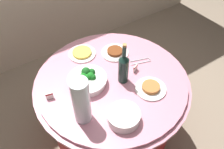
{
  "coord_description": "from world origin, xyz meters",
  "views": [
    {
      "loc": [
        -0.64,
        -0.99,
        2.05
      ],
      "look_at": [
        0.0,
        0.0,
        0.79
      ],
      "focal_mm": 38.56,
      "sensor_mm": 36.0,
      "label": 1
    }
  ],
  "objects_px": {
    "decorative_fruit_vase": "(81,102)",
    "serving_tongs": "(141,61)",
    "plate_stack": "(124,117)",
    "food_plate_fried_egg": "(82,53)",
    "broccoli_bowl": "(87,80)",
    "label_placard_mid": "(135,68)",
    "food_plate_stir_fry": "(115,52)",
    "label_placard_front": "(49,96)",
    "food_plate_peanuts": "(151,88)",
    "wine_bottle": "(124,67)"
  },
  "relations": [
    {
      "from": "serving_tongs",
      "to": "label_placard_front",
      "type": "xyz_separation_m",
      "value": [
        -0.74,
        0.05,
        0.03
      ]
    },
    {
      "from": "serving_tongs",
      "to": "label_placard_mid",
      "type": "relative_size",
      "value": 3.02
    },
    {
      "from": "plate_stack",
      "to": "wine_bottle",
      "type": "relative_size",
      "value": 0.62
    },
    {
      "from": "decorative_fruit_vase",
      "to": "food_plate_peanuts",
      "type": "height_order",
      "value": "decorative_fruit_vase"
    },
    {
      "from": "food_plate_fried_egg",
      "to": "broccoli_bowl",
      "type": "bearing_deg",
      "value": -110.74
    },
    {
      "from": "broccoli_bowl",
      "to": "food_plate_stir_fry",
      "type": "distance_m",
      "value": 0.38
    },
    {
      "from": "food_plate_peanuts",
      "to": "food_plate_fried_egg",
      "type": "relative_size",
      "value": 1.0
    },
    {
      "from": "broccoli_bowl",
      "to": "wine_bottle",
      "type": "xyz_separation_m",
      "value": [
        0.23,
        -0.11,
        0.09
      ]
    },
    {
      "from": "wine_bottle",
      "to": "decorative_fruit_vase",
      "type": "height_order",
      "value": "decorative_fruit_vase"
    },
    {
      "from": "food_plate_stir_fry",
      "to": "label_placard_front",
      "type": "relative_size",
      "value": 4.0
    },
    {
      "from": "broccoli_bowl",
      "to": "label_placard_mid",
      "type": "distance_m",
      "value": 0.37
    },
    {
      "from": "broccoli_bowl",
      "to": "label_placard_front",
      "type": "relative_size",
      "value": 5.09
    },
    {
      "from": "broccoli_bowl",
      "to": "wine_bottle",
      "type": "relative_size",
      "value": 0.83
    },
    {
      "from": "serving_tongs",
      "to": "food_plate_fried_egg",
      "type": "height_order",
      "value": "food_plate_fried_egg"
    },
    {
      "from": "food_plate_stir_fry",
      "to": "label_placard_front",
      "type": "distance_m",
      "value": 0.64
    },
    {
      "from": "serving_tongs",
      "to": "food_plate_stir_fry",
      "type": "bearing_deg",
      "value": 121.7
    },
    {
      "from": "decorative_fruit_vase",
      "to": "serving_tongs",
      "type": "bearing_deg",
      "value": 18.46
    },
    {
      "from": "wine_bottle",
      "to": "label_placard_mid",
      "type": "xyz_separation_m",
      "value": [
        0.13,
        0.03,
        -0.1
      ]
    },
    {
      "from": "wine_bottle",
      "to": "label_placard_mid",
      "type": "height_order",
      "value": "wine_bottle"
    },
    {
      "from": "broccoli_bowl",
      "to": "label_placard_mid",
      "type": "bearing_deg",
      "value": -13.17
    },
    {
      "from": "food_plate_stir_fry",
      "to": "label_placard_front",
      "type": "xyz_separation_m",
      "value": [
        -0.63,
        -0.15,
        0.02
      ]
    },
    {
      "from": "broccoli_bowl",
      "to": "food_plate_fried_egg",
      "type": "relative_size",
      "value": 1.27
    },
    {
      "from": "plate_stack",
      "to": "label_placard_mid",
      "type": "relative_size",
      "value": 3.82
    },
    {
      "from": "plate_stack",
      "to": "decorative_fruit_vase",
      "type": "distance_m",
      "value": 0.28
    },
    {
      "from": "plate_stack",
      "to": "decorative_fruit_vase",
      "type": "xyz_separation_m",
      "value": [
        -0.2,
        0.15,
        0.13
      ]
    },
    {
      "from": "label_placard_mid",
      "to": "plate_stack",
      "type": "bearing_deg",
      "value": -136.38
    },
    {
      "from": "broccoli_bowl",
      "to": "decorative_fruit_vase",
      "type": "relative_size",
      "value": 0.82
    },
    {
      "from": "broccoli_bowl",
      "to": "plate_stack",
      "type": "bearing_deg",
      "value": -84.01
    },
    {
      "from": "decorative_fruit_vase",
      "to": "serving_tongs",
      "type": "xyz_separation_m",
      "value": [
        0.62,
        0.21,
        -0.16
      ]
    },
    {
      "from": "plate_stack",
      "to": "serving_tongs",
      "type": "bearing_deg",
      "value": 40.72
    },
    {
      "from": "serving_tongs",
      "to": "label_placard_front",
      "type": "bearing_deg",
      "value": 176.35
    },
    {
      "from": "food_plate_fried_egg",
      "to": "label_placard_mid",
      "type": "height_order",
      "value": "label_placard_mid"
    },
    {
      "from": "plate_stack",
      "to": "label_placard_front",
      "type": "xyz_separation_m",
      "value": [
        -0.32,
        0.41,
        -0.0
      ]
    },
    {
      "from": "food_plate_stir_fry",
      "to": "label_placard_mid",
      "type": "height_order",
      "value": "label_placard_mid"
    },
    {
      "from": "food_plate_fried_egg",
      "to": "label_placard_mid",
      "type": "xyz_separation_m",
      "value": [
        0.25,
        -0.38,
        0.02
      ]
    },
    {
      "from": "plate_stack",
      "to": "food_plate_stir_fry",
      "type": "relative_size",
      "value": 0.95
    },
    {
      "from": "food_plate_fried_egg",
      "to": "decorative_fruit_vase",
      "type": "bearing_deg",
      "value": -117.22
    },
    {
      "from": "label_placard_mid",
      "to": "food_plate_stir_fry",
      "type": "bearing_deg",
      "value": 94.21
    },
    {
      "from": "broccoli_bowl",
      "to": "wine_bottle",
      "type": "distance_m",
      "value": 0.27
    },
    {
      "from": "food_plate_stir_fry",
      "to": "food_plate_peanuts",
      "type": "bearing_deg",
      "value": -89.92
    },
    {
      "from": "decorative_fruit_vase",
      "to": "food_plate_stir_fry",
      "type": "bearing_deg",
      "value": 38.46
    },
    {
      "from": "food_plate_peanuts",
      "to": "label_placard_mid",
      "type": "bearing_deg",
      "value": 85.02
    },
    {
      "from": "serving_tongs",
      "to": "food_plate_peanuts",
      "type": "distance_m",
      "value": 0.29
    },
    {
      "from": "serving_tongs",
      "to": "food_plate_fried_egg",
      "type": "distance_m",
      "value": 0.48
    },
    {
      "from": "wine_bottle",
      "to": "food_plate_stir_fry",
      "type": "bearing_deg",
      "value": 67.88
    },
    {
      "from": "decorative_fruit_vase",
      "to": "food_plate_peanuts",
      "type": "relative_size",
      "value": 1.55
    },
    {
      "from": "food_plate_stir_fry",
      "to": "label_placard_mid",
      "type": "xyz_separation_m",
      "value": [
        0.02,
        -0.25,
        0.02
      ]
    },
    {
      "from": "broccoli_bowl",
      "to": "label_placard_mid",
      "type": "height_order",
      "value": "broccoli_bowl"
    },
    {
      "from": "label_placard_mid",
      "to": "food_plate_fried_egg",
      "type": "bearing_deg",
      "value": 122.91
    },
    {
      "from": "label_placard_front",
      "to": "label_placard_mid",
      "type": "xyz_separation_m",
      "value": [
        0.64,
        -0.1,
        0.0
      ]
    }
  ]
}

